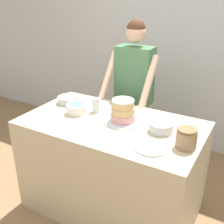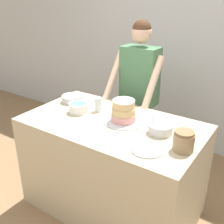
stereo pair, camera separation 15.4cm
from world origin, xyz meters
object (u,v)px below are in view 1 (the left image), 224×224
object	(u,v)px
frosting_bowl_white	(68,99)
frosting_bowl_pink	(161,127)
ceramic_plate	(151,148)
stoneware_jar	(186,138)
cake	(123,112)
person_baker	(134,84)
frosting_bowl_blue	(76,108)
drinking_glass	(96,105)

from	to	relation	value
frosting_bowl_white	frosting_bowl_pink	world-z (taller)	frosting_bowl_pink
frosting_bowl_white	frosting_bowl_pink	size ratio (longest dim) A/B	1.07
ceramic_plate	stoneware_jar	distance (m)	0.26
cake	stoneware_jar	xyz separation A→B (m)	(0.59, -0.16, -0.01)
person_baker	stoneware_jar	distance (m)	1.15
frosting_bowl_blue	ceramic_plate	world-z (taller)	frosting_bowl_blue
frosting_bowl_blue	frosting_bowl_white	bearing A→B (deg)	144.12
frosting_bowl_white	stoneware_jar	bearing A→B (deg)	-11.59
person_baker	frosting_bowl_white	size ratio (longest dim) A/B	8.21
frosting_bowl_white	ceramic_plate	xyz separation A→B (m)	(1.05, -0.40, -0.03)
frosting_bowl_pink	ceramic_plate	size ratio (longest dim) A/B	0.81
cake	frosting_bowl_pink	size ratio (longest dim) A/B	1.82
person_baker	frosting_bowl_blue	bearing A→B (deg)	-107.72
frosting_bowl_white	stoneware_jar	distance (m)	1.28
frosting_bowl_white	person_baker	bearing A→B (deg)	51.10
stoneware_jar	drinking_glass	bearing A→B (deg)	166.48
frosting_bowl_white	stoneware_jar	size ratio (longest dim) A/B	1.38
frosting_bowl_pink	drinking_glass	xyz separation A→B (m)	(-0.66, 0.07, 0.02)
drinking_glass	stoneware_jar	size ratio (longest dim) A/B	0.88
frosting_bowl_blue	stoneware_jar	bearing A→B (deg)	-5.39
ceramic_plate	stoneware_jar	size ratio (longest dim) A/B	1.59
ceramic_plate	cake	bearing A→B (deg)	142.19
person_baker	drinking_glass	distance (m)	0.61
frosting_bowl_blue	drinking_glass	world-z (taller)	frosting_bowl_blue
person_baker	stoneware_jar	bearing A→B (deg)	-45.39
person_baker	stoneware_jar	world-z (taller)	person_baker
frosting_bowl_white	drinking_glass	bearing A→B (deg)	-6.56
person_baker	frosting_bowl_white	distance (m)	0.72
cake	frosting_bowl_white	world-z (taller)	cake
drinking_glass	stoneware_jar	xyz separation A→B (m)	(0.90, -0.22, 0.01)
person_baker	frosting_bowl_white	world-z (taller)	person_baker
frosting_bowl_white	ceramic_plate	size ratio (longest dim) A/B	0.87
frosting_bowl_white	frosting_bowl_pink	bearing A→B (deg)	-6.39
cake	frosting_bowl_white	size ratio (longest dim) A/B	1.70
frosting_bowl_pink	ceramic_plate	xyz separation A→B (m)	(0.03, -0.28, -0.04)
cake	frosting_bowl_blue	xyz separation A→B (m)	(-0.44, -0.06, -0.04)
ceramic_plate	person_baker	bearing A→B (deg)	122.04
frosting_bowl_blue	frosting_bowl_pink	world-z (taller)	frosting_bowl_pink
frosting_bowl_blue	stoneware_jar	distance (m)	1.04
ceramic_plate	frosting_bowl_pink	bearing A→B (deg)	96.76
ceramic_plate	frosting_bowl_white	bearing A→B (deg)	159.34
frosting_bowl_blue	drinking_glass	xyz separation A→B (m)	(0.13, 0.12, 0.02)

